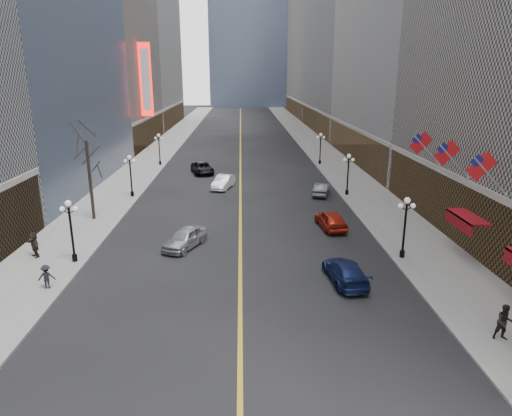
{
  "coord_description": "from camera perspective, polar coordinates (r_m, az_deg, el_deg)",
  "views": [
    {
      "loc": [
        0.15,
        -0.53,
        13.01
      ],
      "look_at": [
        0.89,
        22.29,
        6.27
      ],
      "focal_mm": 32.0,
      "sensor_mm": 36.0,
      "label": 1
    }
  ],
  "objects": [
    {
      "name": "flag_4",
      "position": [
        36.34,
        22.97,
        6.1
      ],
      "size": [
        2.87,
        0.12,
        2.87
      ],
      "color": "#B2B2B7",
      "rests_on": "ground"
    },
    {
      "name": "ped_west_walk",
      "position": [
        31.36,
        -24.72,
        -7.8
      ],
      "size": [
        1.07,
        0.6,
        1.57
      ],
      "primitive_type": "imported",
      "rotation": [
        0.0,
        0.0,
        3.33
      ],
      "color": "black",
      "rests_on": "sidewalk_west"
    },
    {
      "name": "streetlamp_west_2",
      "position": [
        50.99,
        -15.42,
        4.42
      ],
      "size": [
        1.26,
        0.44,
        4.52
      ],
      "color": "black",
      "rests_on": "sidewalk_west"
    },
    {
      "name": "car_nb_mid",
      "position": [
        53.81,
        -4.11,
        3.27
      ],
      "size": [
        2.83,
        4.97,
        1.55
      ],
      "primitive_type": "imported",
      "rotation": [
        0.0,
        0.0,
        -0.27
      ],
      "color": "silver",
      "rests_on": "ground"
    },
    {
      "name": "streetlamp_east_2",
      "position": [
        50.92,
        11.45,
        4.68
      ],
      "size": [
        1.26,
        0.44,
        4.52
      ],
      "color": "black",
      "rests_on": "sidewalk_east"
    },
    {
      "name": "tree_west_far",
      "position": [
        43.29,
        -20.34,
        6.44
      ],
      "size": [
        3.6,
        3.6,
        7.92
      ],
      "color": "#2D231C",
      "rests_on": "sidewalk_west"
    },
    {
      "name": "ped_west_far",
      "position": [
        36.92,
        -25.97,
        -4.13
      ],
      "size": [
        1.58,
        1.57,
        1.87
      ],
      "primitive_type": "imported",
      "rotation": [
        0.0,
        0.0,
        -0.78
      ],
      "color": "#2D2219",
      "rests_on": "sidewalk_west"
    },
    {
      "name": "bldg_east_c",
      "position": [
        111.16,
        14.73,
        21.72
      ],
      "size": [
        26.6,
        40.6,
        48.8
      ],
      "color": "gray",
      "rests_on": "ground"
    },
    {
      "name": "sidewalk_west",
      "position": [
        73.08,
        -13.06,
        5.83
      ],
      "size": [
        6.0,
        230.0,
        0.15
      ],
      "primitive_type": "cube",
      "color": "gray",
      "rests_on": "ground"
    },
    {
      "name": "sidewalk_east",
      "position": [
        73.03,
        9.15,
        6.04
      ],
      "size": [
        6.0,
        230.0,
        0.15
      ],
      "primitive_type": "cube",
      "color": "gray",
      "rests_on": "ground"
    },
    {
      "name": "streetlamp_east_1",
      "position": [
        34.2,
        18.16,
        -1.58
      ],
      "size": [
        1.26,
        0.44,
        4.52
      ],
      "color": "black",
      "rests_on": "sidewalk_east"
    },
    {
      "name": "streetlamp_west_3",
      "position": [
        68.34,
        -12.01,
        7.59
      ],
      "size": [
        1.26,
        0.44,
        4.52
      ],
      "color": "black",
      "rests_on": "sidewalk_west"
    },
    {
      "name": "bldg_west_c",
      "position": [
        93.33,
        -22.45,
        22.81
      ],
      "size": [
        26.6,
        30.6,
        50.8
      ],
      "color": "gray",
      "rests_on": "ground"
    },
    {
      "name": "flag_5",
      "position": [
        40.88,
        20.11,
        7.42
      ],
      "size": [
        2.87,
        0.12,
        2.87
      ],
      "color": "#B2B2B7",
      "rests_on": "ground"
    },
    {
      "name": "flag_3",
      "position": [
        31.94,
        26.6,
        4.39
      ],
      "size": [
        2.87,
        0.12,
        2.87
      ],
      "color": "#B2B2B7",
      "rests_on": "ground"
    },
    {
      "name": "car_sb_mid",
      "position": [
        40.24,
        9.33,
        -1.44
      ],
      "size": [
        2.44,
        4.88,
        1.6
      ],
      "primitive_type": "imported",
      "rotation": [
        0.0,
        0.0,
        3.26
      ],
      "color": "#9E2011",
      "rests_on": "ground"
    },
    {
      "name": "theatre_marquee",
      "position": [
        82.11,
        -13.61,
        15.31
      ],
      "size": [
        2.0,
        0.55,
        12.0
      ],
      "color": "red",
      "rests_on": "ground"
    },
    {
      "name": "car_sb_far",
      "position": [
        51.17,
        8.17,
        2.37
      ],
      "size": [
        2.62,
        4.53,
        1.41
      ],
      "primitive_type": "imported",
      "rotation": [
        0.0,
        0.0,
        2.86
      ],
      "color": "#424749",
      "rests_on": "ground"
    },
    {
      "name": "car_sb_near",
      "position": [
        30.29,
        11.11,
        -7.8
      ],
      "size": [
        2.5,
        5.17,
        1.45
      ],
      "primitive_type": "imported",
      "rotation": [
        0.0,
        0.0,
        3.24
      ],
      "color": "navy",
      "rests_on": "ground"
    },
    {
      "name": "car_nb_near",
      "position": [
        35.79,
        -8.88,
        -3.73
      ],
      "size": [
        3.6,
        4.93,
        1.56
      ],
      "primitive_type": "imported",
      "rotation": [
        0.0,
        0.0,
        -0.43
      ],
      "color": "#B1B5BA",
      "rests_on": "ground"
    },
    {
      "name": "streetlamp_east_3",
      "position": [
        68.29,
        8.06,
        7.78
      ],
      "size": [
        1.26,
        0.44,
        4.52
      ],
      "color": "black",
      "rests_on": "sidewalk_east"
    },
    {
      "name": "bldg_east_d",
      "position": [
        153.54,
        10.14,
        23.01
      ],
      "size": [
        26.6,
        46.6,
        62.8
      ],
      "color": "gray",
      "rests_on": "ground"
    },
    {
      "name": "lane_line",
      "position": [
        81.57,
        -1.96,
        7.27
      ],
      "size": [
        0.25,
        200.0,
        0.02
      ],
      "primitive_type": "cube",
      "color": "gold",
      "rests_on": "ground"
    },
    {
      "name": "ped_east_walk",
      "position": [
        26.49,
        28.66,
        -12.45
      ],
      "size": [
        0.98,
        0.61,
        1.91
      ],
      "primitive_type": "imported",
      "rotation": [
        0.0,
        0.0,
        -0.11
      ],
      "color": "black",
      "rests_on": "sidewalk_east"
    },
    {
      "name": "streetlamp_west_1",
      "position": [
        34.3,
        -22.16,
        -1.94
      ],
      "size": [
        1.26,
        0.44,
        4.52
      ],
      "color": "black",
      "rests_on": "sidewalk_west"
    },
    {
      "name": "awning_c",
      "position": [
        35.85,
        24.67,
        -1.17
      ],
      "size": [
        1.4,
        4.0,
        0.93
      ],
      "color": "maroon",
      "rests_on": "ground"
    },
    {
      "name": "car_nb_far",
      "position": [
        62.23,
        -6.72,
        4.98
      ],
      "size": [
        3.77,
        5.84,
        1.5
      ],
      "primitive_type": "imported",
      "rotation": [
        0.0,
        0.0,
        0.26
      ],
      "color": "black",
      "rests_on": "ground"
    }
  ]
}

